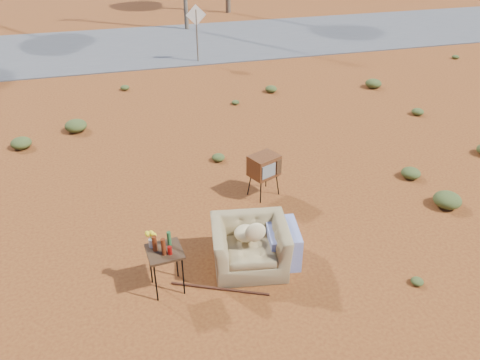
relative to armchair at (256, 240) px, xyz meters
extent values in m
plane|color=brown|center=(-0.18, 0.10, -0.52)|extent=(140.00, 140.00, 0.00)
cube|color=#565659|center=(-0.18, 15.10, -0.50)|extent=(140.00, 7.00, 0.04)
imported|color=olive|center=(-0.11, 0.00, 0.04)|extent=(1.40, 1.03, 1.12)
ellipsoid|color=#CFB57E|center=(-0.16, 0.07, 0.13)|extent=(0.40, 0.40, 0.24)
ellipsoid|color=#CFB57E|center=(-0.09, -0.22, 0.34)|extent=(0.36, 0.18, 0.36)
cube|color=navy|center=(0.49, 0.02, -0.20)|extent=(0.66, 0.91, 0.65)
cube|color=black|center=(0.82, 2.12, -0.05)|extent=(0.64, 0.58, 0.03)
cylinder|color=black|center=(0.67, 1.85, -0.28)|extent=(0.03, 0.03, 0.48)
cylinder|color=black|center=(1.12, 2.04, -0.28)|extent=(0.03, 0.03, 0.48)
cylinder|color=black|center=(0.52, 2.19, -0.28)|extent=(0.03, 0.03, 0.48)
cylinder|color=black|center=(0.97, 2.38, -0.28)|extent=(0.03, 0.03, 0.48)
cube|color=brown|center=(0.82, 2.12, 0.20)|extent=(0.72, 0.66, 0.46)
cube|color=slate|center=(0.84, 1.86, 0.20)|extent=(0.33, 0.16, 0.29)
cube|color=#472D19|center=(1.10, 1.98, 0.20)|extent=(0.13, 0.07, 0.32)
cube|color=#372314|center=(-1.57, -0.20, 0.25)|extent=(0.60, 0.60, 0.04)
cylinder|color=black|center=(-1.77, -0.44, -0.14)|extent=(0.03, 0.03, 0.77)
cylinder|color=black|center=(-1.33, -0.40, -0.14)|extent=(0.03, 0.03, 0.77)
cylinder|color=black|center=(-1.81, 0.00, -0.14)|extent=(0.03, 0.03, 0.77)
cylinder|color=black|center=(-1.37, 0.04, -0.14)|extent=(0.03, 0.03, 0.77)
cylinder|color=#55200E|center=(-1.71, -0.16, 0.41)|extent=(0.08, 0.08, 0.29)
cylinder|color=#55200E|center=(-1.58, -0.29, 0.42)|extent=(0.07, 0.07, 0.31)
cylinder|color=#245529|center=(-1.47, -0.08, 0.40)|extent=(0.07, 0.07, 0.26)
cylinder|color=red|center=(-1.49, -0.30, 0.34)|extent=(0.07, 0.07, 0.14)
cylinder|color=silver|center=(-1.75, -0.05, 0.34)|extent=(0.09, 0.09, 0.15)
ellipsoid|color=yellow|center=(-1.75, -0.05, 0.51)|extent=(0.18, 0.18, 0.13)
cylinder|color=#462112|center=(-0.76, -0.47, -0.50)|extent=(1.51, 0.73, 0.04)
cylinder|color=brown|center=(1.32, 12.10, 0.48)|extent=(0.06, 0.06, 2.00)
cube|color=silver|center=(1.32, 12.10, 1.28)|extent=(0.78, 0.04, 0.78)
ellipsoid|color=#444F22|center=(4.32, 1.90, -0.40)|extent=(0.44, 0.44, 0.24)
ellipsoid|color=#444F22|center=(-3.18, 6.60, -0.36)|extent=(0.60, 0.60, 0.33)
ellipsoid|color=#444F22|center=(6.62, 5.10, -0.42)|extent=(0.36, 0.36, 0.20)
ellipsoid|color=#444F22|center=(3.02, 8.10, -0.41)|extent=(0.40, 0.40, 0.22)
ellipsoid|color=#444F22|center=(-1.68, 9.60, -0.44)|extent=(0.30, 0.30, 0.17)
camera|label=1|loc=(-1.94, -6.03, 4.98)|focal=35.00mm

